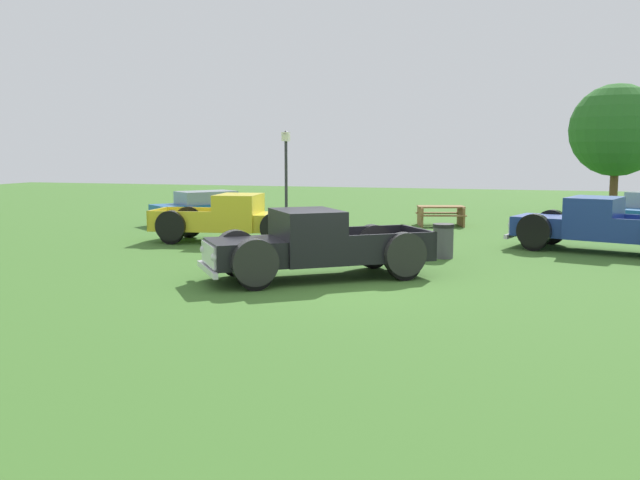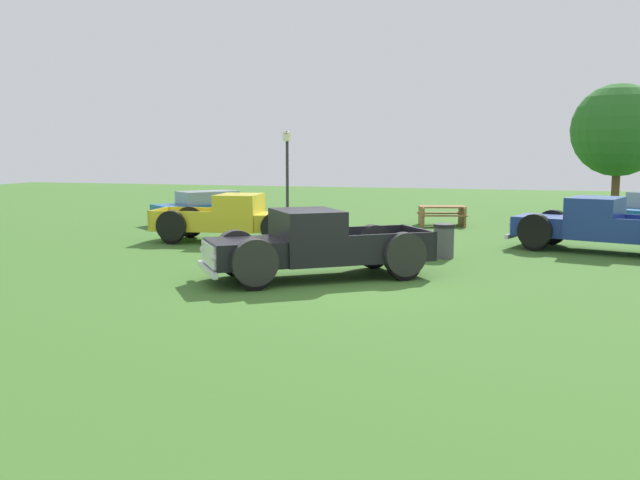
{
  "view_description": "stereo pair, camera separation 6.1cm",
  "coord_description": "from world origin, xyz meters",
  "views": [
    {
      "loc": [
        4.11,
        -14.81,
        2.98
      ],
      "look_at": [
        -0.51,
        0.74,
        0.9
      ],
      "focal_mm": 39.63,
      "sensor_mm": 36.0,
      "label": 1
    },
    {
      "loc": [
        4.17,
        -14.8,
        2.98
      ],
      "look_at": [
        -0.51,
        0.74,
        0.9
      ],
      "focal_mm": 39.63,
      "sensor_mm": 36.0,
      "label": 2
    }
  ],
  "objects": [
    {
      "name": "ground_plane",
      "position": [
        0.0,
        0.0,
        0.0
      ],
      "size": [
        80.0,
        80.0,
        0.0
      ],
      "primitive_type": "plane",
      "color": "#3D6B28"
    },
    {
      "name": "pickup_truck_foreground",
      "position": [
        -0.82,
        0.51,
        0.77
      ],
      "size": [
        5.34,
        4.6,
        1.61
      ],
      "color": "black",
      "rests_on": "ground_plane"
    },
    {
      "name": "pickup_truck_behind_left",
      "position": [
        -4.83,
        6.24,
        0.74
      ],
      "size": [
        5.28,
        2.54,
        1.55
      ],
      "color": "yellow",
      "rests_on": "ground_plane"
    },
    {
      "name": "pickup_truck_behind_right",
      "position": [
        5.88,
        7.26,
        0.76
      ],
      "size": [
        5.56,
        3.4,
        1.6
      ],
      "color": "navy",
      "rests_on": "ground_plane"
    },
    {
      "name": "sedan_distant_b",
      "position": [
        -8.46,
        11.03,
        0.69
      ],
      "size": [
        3.76,
        4.1,
        1.32
      ],
      "color": "#195699",
      "rests_on": "ground_plane"
    },
    {
      "name": "lamp_post_near",
      "position": [
        -5.47,
        12.53,
        1.97
      ],
      "size": [
        0.36,
        0.36,
        3.75
      ],
      "color": "#2D2D33",
      "rests_on": "ground_plane"
    },
    {
      "name": "picnic_table",
      "position": [
        0.77,
        13.1,
        0.49
      ],
      "size": [
        2.13,
        1.91,
        0.78
      ],
      "color": "olive",
      "rests_on": "ground_plane"
    },
    {
      "name": "trash_can",
      "position": [
        1.87,
        4.69,
        0.48
      ],
      "size": [
        0.59,
        0.59,
        0.95
      ],
      "color": "#4C4C51",
      "rests_on": "ground_plane"
    },
    {
      "name": "oak_tree_east",
      "position": [
        7.75,
        19.67,
        3.84
      ],
      "size": [
        4.14,
        4.14,
        5.92
      ],
      "color": "brown",
      "rests_on": "ground_plane"
    }
  ]
}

